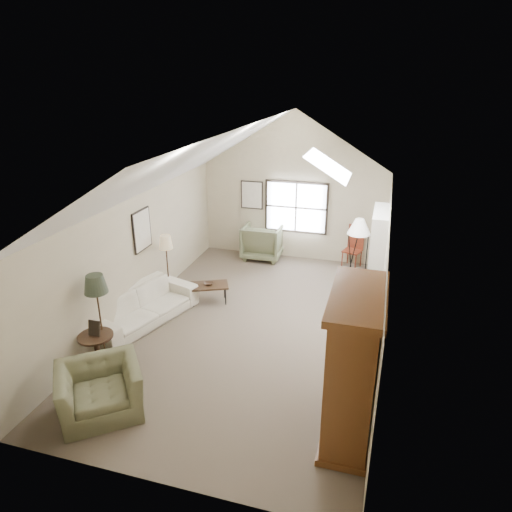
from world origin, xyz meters
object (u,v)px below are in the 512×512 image
(side_table, at_px, (98,350))
(side_chair, at_px, (353,247))
(armchair_far, at_px, (263,241))
(armoire, at_px, (352,366))
(sofa, at_px, (143,306))
(armchair_near, at_px, (100,390))
(coffee_table, at_px, (209,293))

(side_table, relative_size, side_chair, 0.54)
(armchair_far, bearing_deg, armoire, 114.96)
(sofa, relative_size, side_chair, 2.17)
(armoire, relative_size, armchair_near, 1.84)
(armoire, height_order, side_chair, armoire)
(armoire, xyz_separation_m, coffee_table, (-3.38, 3.16, -0.88))
(side_chair, bearing_deg, armoire, -67.62)
(armchair_far, bearing_deg, side_chair, 179.31)
(sofa, bearing_deg, armchair_near, -146.75)
(armchair_near, xyz_separation_m, side_chair, (3.15, 6.74, 0.17))
(coffee_table, bearing_deg, side_chair, 45.46)
(sofa, relative_size, coffee_table, 2.84)
(armoire, height_order, sofa, armoire)
(armchair_near, bearing_deg, armchair_far, 45.79)
(armoire, distance_m, sofa, 4.87)
(armchair_far, xyz_separation_m, coffee_table, (-0.45, -2.94, -0.27))
(armchair_far, xyz_separation_m, side_table, (-1.45, -5.71, -0.18))
(armchair_near, relative_size, coffee_table, 1.40)
(armchair_far, relative_size, side_table, 1.76)
(armchair_far, bearing_deg, coffee_table, 80.54)
(armchair_near, distance_m, coffee_table, 3.81)
(side_table, bearing_deg, armchair_near, -54.00)
(armchair_near, xyz_separation_m, coffee_table, (0.25, 3.79, -0.17))
(sofa, height_order, armchair_near, armchair_near)
(armchair_near, distance_m, side_chair, 7.44)
(armchair_near, bearing_deg, side_table, 87.78)
(side_table, bearing_deg, sofa, 90.00)
(side_chair, bearing_deg, side_table, -106.47)
(armoire, relative_size, sofa, 0.91)
(armoire, xyz_separation_m, armchair_far, (-2.93, 6.10, -0.61))
(armoire, bearing_deg, armchair_far, 115.65)
(coffee_table, xyz_separation_m, side_table, (-1.00, -2.77, 0.09))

